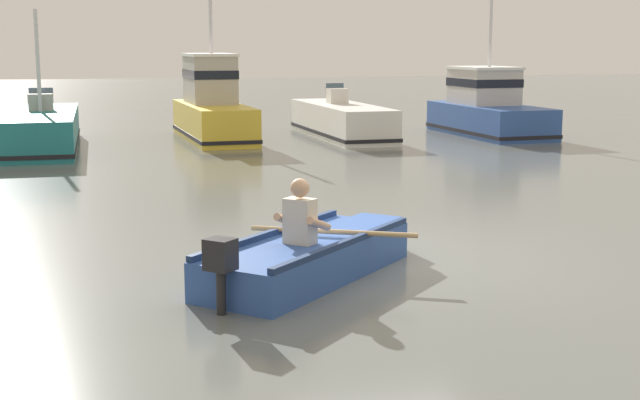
{
  "coord_description": "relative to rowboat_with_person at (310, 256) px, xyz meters",
  "views": [
    {
      "loc": [
        -3.59,
        -10.59,
        2.69
      ],
      "look_at": [
        -0.65,
        1.21,
        0.55
      ],
      "focal_mm": 50.13,
      "sensor_mm": 36.0,
      "label": 1
    }
  ],
  "objects": [
    {
      "name": "moored_boat_yellow",
      "position": [
        0.82,
        15.44,
        0.64
      ],
      "size": [
        1.88,
        5.24,
        4.16
      ],
      "color": "gold",
      "rests_on": "ground"
    },
    {
      "name": "moored_boat_white",
      "position": [
        4.52,
        15.1,
        0.2
      ],
      "size": [
        1.8,
        5.77,
        1.53
      ],
      "color": "white",
      "rests_on": "ground"
    },
    {
      "name": "rowboat_with_person",
      "position": [
        0.0,
        0.0,
        0.0
      ],
      "size": [
        3.05,
        3.08,
        1.19
      ],
      "color": "#2D519E",
      "rests_on": "ground"
    },
    {
      "name": "moored_boat_teal",
      "position": [
        -3.78,
        14.2,
        0.2
      ],
      "size": [
        1.83,
        6.64,
        3.54
      ],
      "color": "#1E727A",
      "rests_on": "ground"
    },
    {
      "name": "ground_plane",
      "position": [
        1.26,
        0.74,
        -0.25
      ],
      "size": [
        120.0,
        120.0,
        0.0
      ],
      "primitive_type": "plane",
      "color": "slate"
    },
    {
      "name": "moored_boat_blue",
      "position": [
        8.88,
        14.65,
        0.5
      ],
      "size": [
        2.23,
        4.9,
        4.54
      ],
      "color": "#2D519E",
      "rests_on": "ground"
    }
  ]
}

